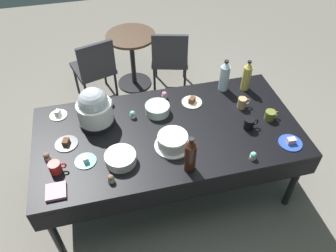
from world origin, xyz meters
TOP-DOWN VIEW (x-y plane):
  - ground at (0.00, 0.00)m, footprint 9.00×9.00m
  - potluck_table at (0.00, 0.00)m, footprint 2.20×1.10m
  - frosted_layer_cake at (-0.01, -0.18)m, footprint 0.29×0.29m
  - slow_cooker at (-0.56, 0.23)m, footprint 0.30×0.30m
  - glass_salad_bowl at (-0.04, 0.24)m, footprint 0.21×0.21m
  - ceramic_snack_bowl at (-0.43, -0.24)m, footprint 0.24×0.24m
  - dessert_plate_cream at (0.29, 0.29)m, footprint 0.18×0.18m
  - dessert_plate_white at (-0.89, 0.40)m, footprint 0.15×0.15m
  - dessert_plate_cobalt at (0.92, -0.37)m, footprint 0.19×0.19m
  - dessert_plate_teal at (-0.69, -0.18)m, footprint 0.16×0.16m
  - dessert_plate_charcoal at (-0.82, 0.04)m, footprint 0.18×0.18m
  - cupcake_berry at (-0.52, -0.41)m, footprint 0.05×0.05m
  - cupcake_vanilla at (0.56, -0.45)m, footprint 0.05×0.05m
  - cupcake_rose at (-0.43, 0.44)m, footprint 0.05×0.05m
  - cupcake_cocoa at (-0.97, -0.09)m, footprint 0.05×0.05m
  - cupcake_lemon at (0.07, 0.42)m, footprint 0.05×0.05m
  - cupcake_mint at (-0.26, 0.23)m, footprint 0.05×0.05m
  - soda_bottle_water at (0.64, 0.42)m, footprint 0.09×0.09m
  - soda_bottle_ginger_ale at (0.84, 0.38)m, footprint 0.08×0.08m
  - soda_bottle_cola at (0.06, -0.43)m, footprint 0.09×0.09m
  - coffee_mug_red at (-0.90, -0.22)m, footprint 0.13×0.09m
  - coffee_mug_olive at (0.88, -0.07)m, footprint 0.13×0.09m
  - coffee_mug_black at (0.66, -0.13)m, footprint 0.13×0.09m
  - coffee_mug_tan at (0.71, 0.13)m, footprint 0.12×0.08m
  - paper_napkin_stack at (-0.90, -0.41)m, footprint 0.14×0.14m
  - maroon_chair_left at (-0.53, 1.47)m, footprint 0.55×0.55m
  - maroon_chair_right at (0.38, 1.47)m, footprint 0.54×0.54m
  - round_cafe_table at (-0.05, 1.69)m, footprint 0.60×0.60m

SIDE VIEW (x-z plane):
  - ground at x=0.00m, z-range 0.00..0.00m
  - maroon_chair_left at x=-0.53m, z-range 0.07..0.92m
  - maroon_chair_right at x=0.38m, z-range 0.07..0.92m
  - round_cafe_table at x=-0.05m, z-range 0.14..0.86m
  - potluck_table at x=0.00m, z-range 0.31..1.06m
  - dessert_plate_charcoal at x=-0.82m, z-range 0.74..0.78m
  - paper_napkin_stack at x=-0.90m, z-range 0.75..0.77m
  - dessert_plate_teal at x=-0.69m, z-range 0.74..0.79m
  - dessert_plate_cobalt at x=0.92m, z-range 0.74..0.79m
  - dessert_plate_cream at x=0.29m, z-range 0.74..0.79m
  - dessert_plate_white at x=-0.89m, z-range 0.74..0.79m
  - cupcake_berry at x=-0.52m, z-range 0.75..0.82m
  - cupcake_vanilla at x=0.56m, z-range 0.75..0.82m
  - cupcake_rose at x=-0.43m, z-range 0.75..0.82m
  - cupcake_cocoa at x=-0.97m, z-range 0.75..0.82m
  - cupcake_lemon at x=0.07m, z-range 0.75..0.82m
  - cupcake_mint at x=-0.26m, z-range 0.75..0.82m
  - ceramic_snack_bowl at x=-0.43m, z-range 0.75..0.83m
  - glass_salad_bowl at x=-0.04m, z-range 0.75..0.83m
  - coffee_mug_olive at x=0.88m, z-range 0.75..0.83m
  - coffee_mug_red at x=-0.90m, z-range 0.75..0.84m
  - coffee_mug_black at x=0.66m, z-range 0.75..0.85m
  - coffee_mug_tan at x=0.71m, z-range 0.75..0.85m
  - frosted_layer_cake at x=-0.01m, z-range 0.75..0.86m
  - soda_bottle_ginger_ale at x=0.84m, z-range 0.74..1.05m
  - soda_bottle_water at x=0.64m, z-range 0.74..1.06m
  - soda_bottle_cola at x=0.06m, z-range 0.74..1.06m
  - slow_cooker at x=-0.56m, z-range 0.73..1.09m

